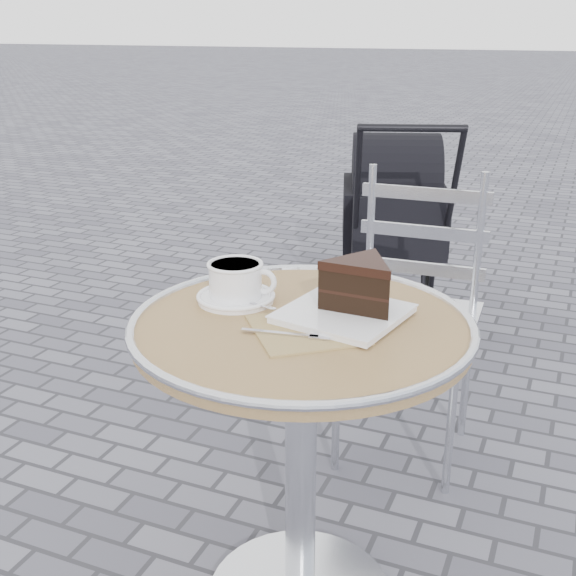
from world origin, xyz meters
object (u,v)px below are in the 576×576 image
at_px(cake_plate_set, 355,291).
at_px(baby_stroller, 394,226).
at_px(bistro_chair, 416,281).
at_px(cafe_table, 301,392).
at_px(cappuccino_set, 237,284).

distance_m(cake_plate_set, baby_stroller, 1.87).
distance_m(cake_plate_set, bistro_chair, 0.80).
bearing_deg(cafe_table, cappuccino_set, 162.49).
bearing_deg(cappuccino_set, bistro_chair, 60.74).
xyz_separation_m(cappuccino_set, cake_plate_set, (0.27, 0.01, 0.02)).
relative_size(bistro_chair, baby_stroller, 0.88).
bearing_deg(bistro_chair, cafe_table, -96.16).
distance_m(bistro_chair, baby_stroller, 1.10).
bearing_deg(cafe_table, cake_plate_set, 36.06).
bearing_deg(cake_plate_set, cappuccino_set, -166.75).
xyz_separation_m(cafe_table, baby_stroller, (-0.28, 1.87, -0.13)).
bearing_deg(cappuccino_set, cafe_table, -29.80).
height_order(bistro_chair, baby_stroller, baby_stroller).
relative_size(cafe_table, cappuccino_set, 3.79).
height_order(cake_plate_set, baby_stroller, baby_stroller).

